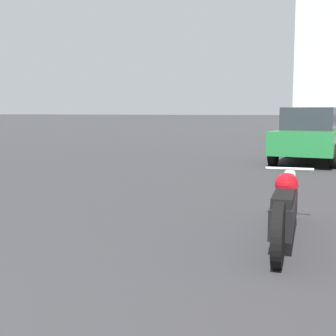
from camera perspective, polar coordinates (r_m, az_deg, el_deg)
name	(u,v)px	position (r m, az deg, el deg)	size (l,w,h in m)	color
motorcycle	(285,208)	(5.60, 14.05, -4.70)	(0.62, 2.67, 0.75)	black
parked_car_green	(310,135)	(14.23, 16.89, 3.86)	(1.95, 4.08, 1.59)	#1E6B33
parked_car_silver	(331,125)	(25.35, 19.29, 4.95)	(1.97, 4.20, 1.57)	#BCBCC1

